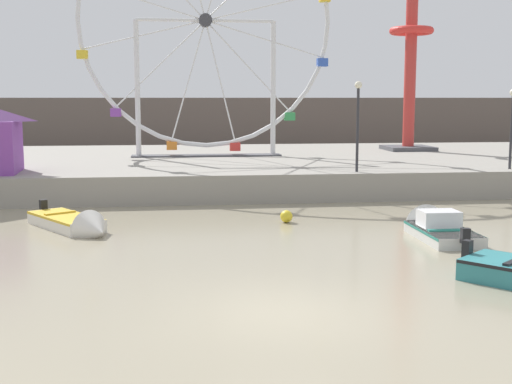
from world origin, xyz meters
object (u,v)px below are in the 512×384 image
Objects in this scene: ferris_wheel_white_frame at (205,24)px; mooring_buoy_orange at (286,216)px; motorboat_white_red_stripe at (76,224)px; drop_tower_red_tower at (411,53)px; promenade_lamp_near at (512,116)px; promenade_lamp_far at (358,113)px; motorboat_pale_grey at (433,227)px.

mooring_buoy_orange is at bearing -81.44° from ferris_wheel_white_frame.
drop_tower_red_tower is at bearing 101.46° from motorboat_white_red_stripe.
ferris_wheel_white_frame reaches higher than drop_tower_red_tower.
promenade_lamp_near is (0.69, -11.44, -3.47)m from drop_tower_red_tower.
drop_tower_red_tower is 3.35× the size of promenade_lamp_far.
ferris_wheel_white_frame reaches higher than mooring_buoy_orange.
motorboat_pale_grey reaches higher than mooring_buoy_orange.
drop_tower_red_tower is (6.05, 19.59, 6.80)m from motorboat_pale_grey.
ferris_wheel_white_frame is 16.20m from mooring_buoy_orange.
mooring_buoy_orange is (-10.40, -16.86, -6.83)m from drop_tower_red_tower.
drop_tower_red_tower is 29.57× the size of mooring_buoy_orange.
motorboat_white_red_stripe is at bearing -152.23° from promenade_lamp_far.
promenade_lamp_near is 7.16m from promenade_lamp_far.
promenade_lamp_far is at bearing -177.60° from promenade_lamp_near.
ferris_wheel_white_frame is at bearing 98.56° from mooring_buoy_orange.
motorboat_pale_grey is at bearing -107.16° from drop_tower_red_tower.
ferris_wheel_white_frame is 16.37m from promenade_lamp_near.
motorboat_pale_grey is 0.32× the size of drop_tower_red_tower.
promenade_lamp_near reaches higher than mooring_buoy_orange.
motorboat_white_red_stripe is 17.46m from ferris_wheel_white_frame.
motorboat_white_red_stripe is 0.30× the size of ferris_wheel_white_frame.
motorboat_pale_grey is (11.52, -1.99, 0.01)m from motorboat_white_red_stripe.
promenade_lamp_far is at bearing -55.51° from ferris_wheel_white_frame.
promenade_lamp_near is at bearing 26.02° from mooring_buoy_orange.
promenade_lamp_far is 7.36m from mooring_buoy_orange.
motorboat_pale_grey is 21.60m from drop_tower_red_tower.
ferris_wheel_white_frame reaches higher than motorboat_white_red_stripe.
promenade_lamp_far is (11.11, 5.85, 3.52)m from motorboat_white_red_stripe.
motorboat_white_red_stripe is 9.72× the size of mooring_buoy_orange.
motorboat_white_red_stripe is 19.55m from promenade_lamp_near.
motorboat_white_red_stripe is at bearing -161.38° from promenade_lamp_near.
ferris_wheel_white_frame is at bearing 127.29° from motorboat_white_red_stripe.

